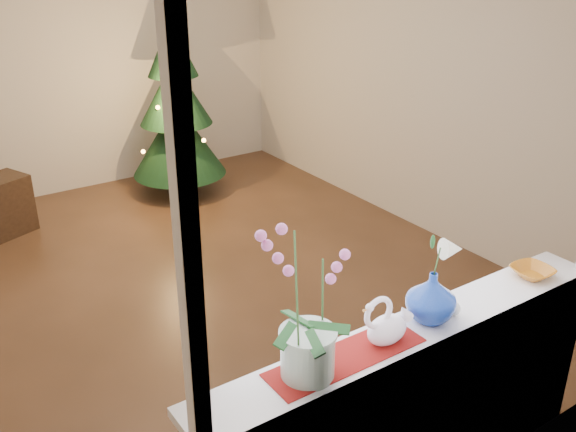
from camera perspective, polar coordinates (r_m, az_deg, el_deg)
name	(u,v)px	position (r m, az deg, el deg)	size (l,w,h in m)	color
ground	(186,285)	(5.02, -9.01, -6.05)	(5.00, 5.00, 0.00)	#3A2517
wall_back	(65,59)	(6.82, -19.20, 13.06)	(4.50, 0.10, 2.70)	beige
wall_front	(447,250)	(2.58, 13.98, -2.96)	(4.50, 0.10, 2.70)	beige
wall_right	(413,76)	(5.78, 11.02, 12.16)	(0.10, 5.00, 2.70)	beige
window_apron	(420,426)	(3.11, 11.69, -17.85)	(2.20, 0.08, 0.88)	white
windowsill	(414,331)	(2.87, 11.17, -10.04)	(2.20, 0.26, 0.04)	white
window_frame	(451,163)	(2.46, 14.27, 4.59)	(2.22, 0.06, 1.60)	white
runner	(346,357)	(2.64, 5.20, -12.37)	(0.70, 0.20, 0.01)	maroon
orchid_pot	(308,301)	(2.36, 1.83, -7.59)	(0.23, 0.23, 0.66)	beige
swan	(388,319)	(2.69, 8.85, -9.08)	(0.26, 0.12, 0.22)	white
blue_vase	(432,293)	(2.86, 12.66, -6.73)	(0.25, 0.25, 0.26)	navy
lily	(437,246)	(2.75, 13.09, -2.57)	(0.15, 0.08, 0.20)	silver
paperweight	(453,309)	(2.97, 14.50, -7.98)	(0.06, 0.06, 0.06)	silver
amber_dish	(532,273)	(3.41, 20.88, -4.73)	(0.17, 0.17, 0.04)	#AC6315
xmas_tree	(176,110)	(6.56, -9.94, 9.28)	(0.95, 0.95, 1.73)	black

